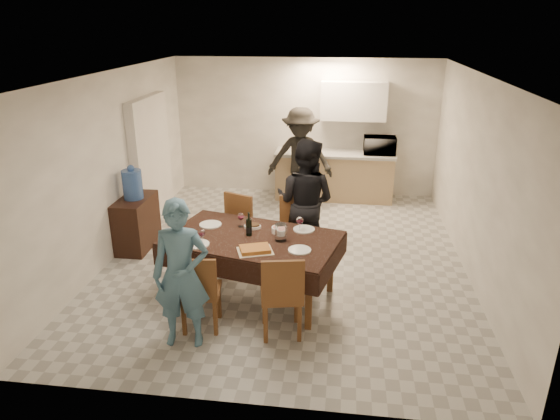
{
  "coord_description": "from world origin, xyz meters",
  "views": [
    {
      "loc": [
        0.75,
        -6.52,
        3.26
      ],
      "look_at": [
        -0.06,
        -0.3,
        0.85
      ],
      "focal_mm": 32.0,
      "sensor_mm": 36.0,
      "label": 1
    }
  ],
  "objects": [
    {
      "name": "floor",
      "position": [
        0.0,
        0.0,
        0.0
      ],
      "size": [
        5.0,
        6.0,
        0.02
      ],
      "primitive_type": "cube",
      "color": "#BABBB5",
      "rests_on": "ground"
    },
    {
      "name": "ceiling",
      "position": [
        0.0,
        0.0,
        2.6
      ],
      "size": [
        5.0,
        6.0,
        0.02
      ],
      "primitive_type": "cube",
      "color": "white",
      "rests_on": "wall_back"
    },
    {
      "name": "wall_back",
      "position": [
        0.0,
        3.0,
        1.3
      ],
      "size": [
        5.0,
        0.02,
        2.6
      ],
      "primitive_type": "cube",
      "color": "white",
      "rests_on": "floor"
    },
    {
      "name": "wall_front",
      "position": [
        0.0,
        -3.0,
        1.3
      ],
      "size": [
        5.0,
        0.02,
        2.6
      ],
      "primitive_type": "cube",
      "color": "white",
      "rests_on": "floor"
    },
    {
      "name": "wall_left",
      "position": [
        -2.5,
        0.0,
        1.3
      ],
      "size": [
        0.02,
        6.0,
        2.6
      ],
      "primitive_type": "cube",
      "color": "white",
      "rests_on": "floor"
    },
    {
      "name": "wall_right",
      "position": [
        2.5,
        0.0,
        1.3
      ],
      "size": [
        0.02,
        6.0,
        2.6
      ],
      "primitive_type": "cube",
      "color": "white",
      "rests_on": "floor"
    },
    {
      "name": "stub_partition",
      "position": [
        -2.42,
        1.2,
        1.05
      ],
      "size": [
        0.15,
        1.4,
        2.1
      ],
      "primitive_type": "cube",
      "color": "white",
      "rests_on": "floor"
    },
    {
      "name": "kitchen_base_cabinet",
      "position": [
        0.6,
        2.68,
        0.43
      ],
      "size": [
        2.2,
        0.6,
        0.86
      ],
      "primitive_type": "cube",
      "color": "tan",
      "rests_on": "floor"
    },
    {
      "name": "kitchen_worktop",
      "position": [
        0.6,
        2.68,
        0.89
      ],
      "size": [
        2.24,
        0.64,
        0.05
      ],
      "primitive_type": "cube",
      "color": "#A8A8A4",
      "rests_on": "kitchen_base_cabinet"
    },
    {
      "name": "upper_cabinet",
      "position": [
        0.9,
        2.82,
        1.85
      ],
      "size": [
        1.2,
        0.34,
        0.7
      ],
      "primitive_type": "cube",
      "color": "white",
      "rests_on": "wall_back"
    },
    {
      "name": "dining_table",
      "position": [
        -0.29,
        -1.1,
        0.76
      ],
      "size": [
        2.26,
        1.64,
        0.8
      ],
      "rotation": [
        0.0,
        0.0,
        -0.24
      ],
      "color": "black",
      "rests_on": "floor"
    },
    {
      "name": "chair_near_left",
      "position": [
        -0.74,
        -1.94,
        0.57
      ],
      "size": [
        0.47,
        0.48,
        0.51
      ],
      "rotation": [
        0.0,
        0.0,
        0.13
      ],
      "color": "brown",
      "rests_on": "floor"
    },
    {
      "name": "chair_near_right",
      "position": [
        0.16,
        -1.95,
        0.6
      ],
      "size": [
        0.52,
        0.53,
        0.53
      ],
      "rotation": [
        0.0,
        0.0,
        0.19
      ],
      "color": "brown",
      "rests_on": "floor"
    },
    {
      "name": "chair_far_left",
      "position": [
        -0.74,
        -0.45,
        0.61
      ],
      "size": [
        0.6,
        0.61,
        0.54
      ],
      "rotation": [
        0.0,
        0.0,
        2.75
      ],
      "color": "brown",
      "rests_on": "floor"
    },
    {
      "name": "chair_far_right",
      "position": [
        0.16,
        -0.45,
        0.62
      ],
      "size": [
        0.49,
        0.49,
        0.55
      ],
      "rotation": [
        0.0,
        0.0,
        3.2
      ],
      "color": "brown",
      "rests_on": "floor"
    },
    {
      "name": "console",
      "position": [
        -2.28,
        0.07,
        0.39
      ],
      "size": [
        0.42,
        0.85,
        0.79
      ],
      "primitive_type": "cube",
      "color": "black",
      "rests_on": "floor"
    },
    {
      "name": "water_jug",
      "position": [
        -2.28,
        0.07,
        1.0
      ],
      "size": [
        0.29,
        0.29,
        0.43
      ],
      "primitive_type": "cylinder",
      "color": "#416DBF",
      "rests_on": "console"
    },
    {
      "name": "wine_bottle",
      "position": [
        -0.34,
        -1.05,
        0.94
      ],
      "size": [
        0.07,
        0.07,
        0.3
      ],
      "primitive_type": null,
      "color": "black",
      "rests_on": "dining_table"
    },
    {
      "name": "water_pitcher",
      "position": [
        0.06,
        -1.15,
        0.9
      ],
      "size": [
        0.13,
        0.13,
        0.21
      ],
      "primitive_type": "cylinder",
      "color": "white",
      "rests_on": "dining_table"
    },
    {
      "name": "savoury_tart",
      "position": [
        -0.19,
        -1.48,
        0.82
      ],
      "size": [
        0.47,
        0.41,
        0.05
      ],
      "primitive_type": "cube",
      "rotation": [
        0.0,
        0.0,
        0.35
      ],
      "color": "#BE7A37",
      "rests_on": "dining_table"
    },
    {
      "name": "salad_bowl",
      "position": [
        0.01,
        -0.92,
        0.83
      ],
      "size": [
        0.18,
        0.18,
        0.07
      ],
      "primitive_type": "cylinder",
      "color": "white",
      "rests_on": "dining_table"
    },
    {
      "name": "mushroom_dish",
      "position": [
        -0.34,
        -0.82,
        0.81
      ],
      "size": [
        0.2,
        0.2,
        0.03
      ],
      "primitive_type": "cylinder",
      "color": "white",
      "rests_on": "dining_table"
    },
    {
      "name": "wine_glass_a",
      "position": [
        -0.84,
        -1.35,
        0.88
      ],
      "size": [
        0.08,
        0.08,
        0.18
      ],
      "primitive_type": null,
      "color": "white",
      "rests_on": "dining_table"
    },
    {
      "name": "wine_glass_b",
      "position": [
        0.26,
        -0.85,
        0.89
      ],
      "size": [
        0.09,
        0.09,
        0.2
      ],
      "primitive_type": null,
      "color": "white",
      "rests_on": "dining_table"
    },
    {
      "name": "wine_glass_c",
      "position": [
        -0.49,
        -0.8,
        0.89
      ],
      "size": [
        0.09,
        0.09,
        0.19
      ],
      "primitive_type": null,
      "color": "white",
      "rests_on": "dining_table"
    },
    {
      "name": "plate_near_left",
      "position": [
        -0.89,
        -1.4,
        0.8
      ],
      "size": [
        0.28,
        0.28,
        0.02
      ],
      "primitive_type": "cylinder",
      "color": "white",
      "rests_on": "dining_table"
    },
    {
      "name": "plate_near_right",
      "position": [
        0.31,
        -1.4,
        0.8
      ],
      "size": [
        0.26,
        0.26,
        0.02
      ],
      "primitive_type": "cylinder",
      "color": "white",
      "rests_on": "dining_table"
    },
    {
      "name": "plate_far_left",
      "position": [
        -0.89,
        -0.8,
        0.8
      ],
      "size": [
        0.28,
        0.28,
        0.02
      ],
      "primitive_type": "cylinder",
      "color": "white",
      "rests_on": "dining_table"
    },
    {
      "name": "plate_far_right",
      "position": [
        0.31,
        -0.8,
        0.8
      ],
      "size": [
        0.27,
        0.27,
        0.02
      ],
      "primitive_type": "cylinder",
      "color": "white",
      "rests_on": "dining_table"
    },
    {
      "name": "microwave",
      "position": [
        1.42,
        2.68,
        1.07
      ],
      "size": [
        0.58,
        0.39,
        0.32
      ],
      "primitive_type": "imported",
      "rotation": [
        0.0,
        0.0,
        3.14
      ],
      "color": "white",
      "rests_on": "kitchen_worktop"
    },
    {
      "name": "person_near",
      "position": [
        -0.84,
        -2.15,
        0.81
      ],
      "size": [
        0.63,
        0.46,
        1.62
      ],
      "primitive_type": "imported",
      "rotation": [
        0.0,
        0.0,
        0.12
      ],
      "color": "teal",
      "rests_on": "floor"
    },
    {
      "name": "person_far",
      "position": [
        0.26,
        -0.05,
        0.89
      ],
      "size": [
        1.03,
        0.91,
        1.79
      ],
      "primitive_type": "imported",
      "rotation": [
        0.0,
        0.0,
        2.83
      ],
      "color": "black",
      "rests_on": "floor"
    },
    {
      "name": "person_kitchen",
      "position": [
        -0.02,
        2.23,
        0.91
      ],
      "size": [
        1.17,
        0.67,
        1.81
      ],
      "primitive_type": "imported",
      "color": "black",
      "rests_on": "floor"
    }
  ]
}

